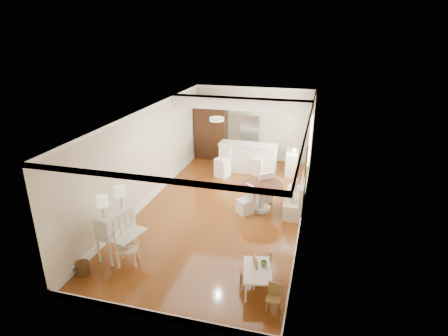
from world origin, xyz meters
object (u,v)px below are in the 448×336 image
at_px(kids_chair_a, 248,271).
at_px(bar_stool_left, 222,162).
at_px(kids_chair_b, 264,261).
at_px(sideboard, 292,163).
at_px(pantry_cabinet, 211,129).
at_px(slip_chair_far, 262,186).
at_px(kids_table, 257,279).
at_px(fridge, 259,139).
at_px(slip_chair_near, 245,200).
at_px(bar_stool_right, 258,161).
at_px(secretary_bureau, 116,234).
at_px(breakfast_counter, 248,158).
at_px(wicker_basket, 83,268).
at_px(gustavian_armchair, 127,247).
at_px(kids_chair_c, 274,298).
at_px(dining_table, 262,197).

relative_size(kids_chair_a, bar_stool_left, 0.62).
relative_size(kids_chair_b, sideboard, 0.74).
height_order(pantry_cabinet, sideboard, pantry_cabinet).
height_order(kids_chair_b, slip_chair_far, slip_chair_far).
xyz_separation_m(kids_table, slip_chair_far, (-0.58, 3.96, 0.26)).
bearing_deg(fridge, kids_table, -80.00).
bearing_deg(bar_stool_left, slip_chair_far, -22.13).
distance_m(slip_chair_near, slip_chair_far, 0.94).
bearing_deg(bar_stool_right, pantry_cabinet, 160.38).
xyz_separation_m(secretary_bureau, bar_stool_right, (2.21, 5.73, -0.07)).
xyz_separation_m(slip_chair_far, pantry_cabinet, (-2.61, 3.40, 0.66)).
bearing_deg(slip_chair_near, sideboard, 116.81).
height_order(breakfast_counter, fridge, fridge).
bearing_deg(slip_chair_near, bar_stool_right, 136.36).
bearing_deg(bar_stool_left, bar_stool_right, 45.75).
distance_m(kids_table, slip_chair_near, 3.22).
bearing_deg(bar_stool_right, kids_table, -67.99).
relative_size(slip_chair_far, breakfast_counter, 0.48).
distance_m(wicker_basket, fridge, 8.21).
bearing_deg(pantry_cabinet, secretary_bureau, -90.81).
distance_m(kids_table, breakfast_counter, 6.46).
relative_size(kids_table, slip_chair_near, 1.11).
bearing_deg(kids_table, wicker_basket, -172.15).
relative_size(gustavian_armchair, slip_chair_near, 0.99).
bearing_deg(gustavian_armchair, kids_chair_c, -117.64).
relative_size(bar_stool_left, fridge, 0.59).
height_order(secretary_bureau, kids_table, secretary_bureau).
height_order(kids_chair_a, breakfast_counter, breakfast_counter).
bearing_deg(wicker_basket, bar_stool_left, 76.88).
distance_m(kids_chair_a, slip_chair_far, 3.92).
height_order(wicker_basket, slip_chair_far, slip_chair_far).
height_order(kids_chair_c, sideboard, sideboard).
height_order(bar_stool_left, bar_stool_right, bar_stool_left).
distance_m(wicker_basket, slip_chair_far, 5.43).
height_order(dining_table, slip_chair_near, slip_chair_near).
xyz_separation_m(slip_chair_far, bar_stool_left, (-1.66, 1.57, 0.04)).
xyz_separation_m(kids_table, bar_stool_right, (-1.08, 6.06, 0.26)).
distance_m(gustavian_armchair, slip_chair_far, 4.50).
bearing_deg(wicker_basket, bar_stool_right, 68.65).
height_order(wicker_basket, pantry_cabinet, pantry_cabinet).
xyz_separation_m(kids_table, kids_chair_a, (-0.19, 0.07, 0.10)).
bearing_deg(kids_table, breakfast_counter, 103.37).
relative_size(slip_chair_near, fridge, 0.45).
bearing_deg(kids_chair_c, bar_stool_left, 116.62).
xyz_separation_m(secretary_bureau, sideboard, (3.34, 6.06, -0.13)).
xyz_separation_m(kids_chair_c, slip_chair_near, (-1.31, 3.60, 0.14)).
bearing_deg(breakfast_counter, kids_chair_a, -78.19).
distance_m(slip_chair_far, fridge, 3.46).
xyz_separation_m(kids_chair_b, fridge, (-1.34, 6.84, 0.58)).
xyz_separation_m(kids_chair_b, slip_chair_far, (-0.63, 3.47, 0.17)).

